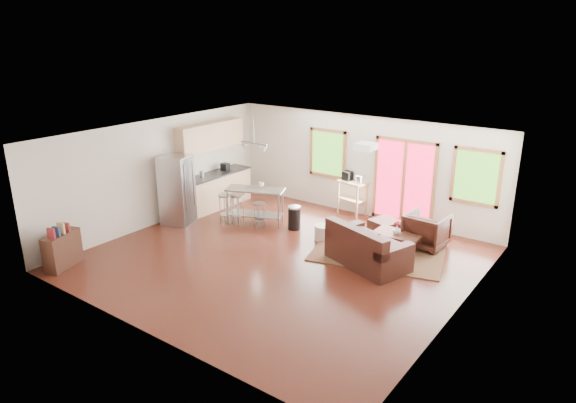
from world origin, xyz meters
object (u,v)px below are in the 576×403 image
Objects in this scene: loveseat at (366,250)px; rug at (379,250)px; kitchen_cart at (352,186)px; armchair at (427,229)px; coffee_table at (397,236)px; refrigerator at (177,190)px; ottoman at (385,228)px; island at (255,200)px.

rug is at bearing 115.73° from loveseat.
armchair is at bearing -21.01° from kitchen_cart.
coffee_table is at bearing 98.67° from loveseat.
coffee_table is 1.15× the size of armchair.
refrigerator is at bearing -135.52° from kitchen_cart.
ottoman is at bearing 7.70° from refrigerator.
refrigerator is at bearing -154.07° from ottoman.
refrigerator is (-5.60, -2.19, 0.43)m from armchair.
rug is 2.73× the size of coffee_table.
ottoman is (-0.58, 0.59, -0.15)m from coffee_table.
refrigerator is 1.53× the size of kitchen_cart.
island is at bearing -159.44° from ottoman.
kitchen_cart reaches higher than rug.
loveseat is 1.10m from coffee_table.
loveseat is at bearing -99.91° from coffee_table.
refrigerator is (-4.58, -2.23, 0.66)m from ottoman.
island reaches higher than coffee_table.
kitchen_cart is at bearing 51.64° from island.
rug is at bearing -2.49° from refrigerator.
loveseat is at bearing -11.85° from refrigerator.
armchair is (0.63, 1.63, 0.09)m from loveseat.
refrigerator reaches higher than island.
loveseat is 3.16m from kitchen_cart.
rug is 3.35m from island.
refrigerator is at bearing -162.40° from coffee_table.
ottoman is 0.53× the size of kitchen_cart.
rug is at bearing -71.52° from ottoman.
island is (-3.29, -0.27, 0.61)m from rug.
island is at bearing -175.31° from rug.
kitchen_cart reaches higher than ottoman.
kitchen_cart is at bearing 143.52° from loveseat.
coffee_table is at bearing -45.68° from ottoman.
loveseat is 5.03m from refrigerator.
ottoman is at bearing 134.32° from coffee_table.
rug is at bearing 51.08° from armchair.
island reaches higher than armchair.
loveseat is at bearing -55.06° from kitchen_cart.
ottoman is at bearing 0.79° from armchair.
armchair is (0.73, 0.82, 0.42)m from rug.
kitchen_cart is (3.18, 3.12, -0.09)m from refrigerator.
island is (-3.58, -0.53, 0.28)m from coffee_table.
loveseat is 1.86× the size of coffee_table.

